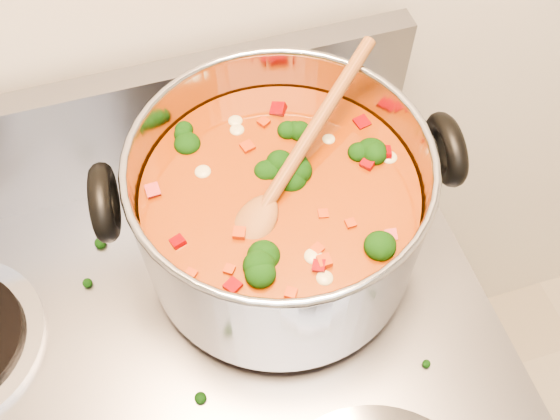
% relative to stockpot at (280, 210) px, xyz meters
% --- Properties ---
extents(stockpot, '(0.35, 0.29, 0.17)m').
position_rel_stockpot_xyz_m(stockpot, '(0.00, 0.00, 0.00)').
color(stockpot, '#ABABB3').
rests_on(stockpot, electric_range).
extents(wooden_spoon, '(0.20, 0.18, 0.08)m').
position_rel_stockpot_xyz_m(wooden_spoon, '(0.01, 0.01, 0.05)').
color(wooden_spoon, brown).
rests_on(wooden_spoon, stockpot).
extents(cooktop_crumbs, '(0.39, 0.15, 0.01)m').
position_rel_stockpot_xyz_m(cooktop_crumbs, '(-0.00, 0.10, -0.09)').
color(cooktop_crumbs, black).
rests_on(cooktop_crumbs, electric_range).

